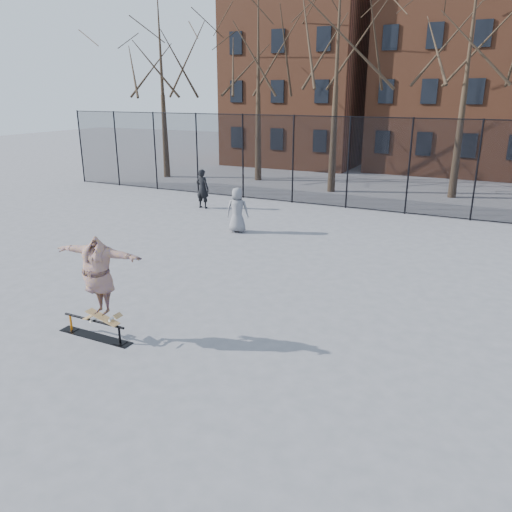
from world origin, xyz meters
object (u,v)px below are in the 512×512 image
at_px(skate_rail, 95,330).
at_px(bystander_grey, 237,210).
at_px(bystander_black, 203,189).
at_px(skateboard, 103,320).
at_px(skater, 99,281).

relative_size(skate_rail, bystander_grey, 1.09).
relative_size(skate_rail, bystander_black, 1.05).
relative_size(skateboard, bystander_grey, 0.51).
bearing_deg(skate_rail, skater, -0.00).
xyz_separation_m(skateboard, bystander_black, (-4.83, 11.64, 0.42)).
bearing_deg(skateboard, skater, 0.00).
bearing_deg(skate_rail, bystander_black, 111.42).
height_order(bystander_grey, bystander_black, bystander_black).
relative_size(skater, bystander_black, 1.16).
height_order(skate_rail, skater, skater).
distance_m(skateboard, bystander_black, 12.61).
relative_size(skateboard, skater, 0.42).
height_order(skateboard, bystander_grey, bystander_grey).
xyz_separation_m(skate_rail, bystander_black, (-4.57, 11.64, 0.71)).
distance_m(skate_rail, bystander_black, 12.52).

